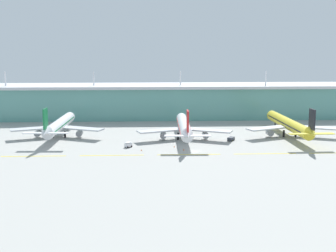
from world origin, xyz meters
TOP-DOWN VIEW (x-y plane):
  - ground_plane at (0.00, 0.00)m, footprint 600.00×600.00m
  - terminal_building at (-0.00, 96.22)m, footprint 288.00×34.00m
  - airliner_near at (-67.70, 34.62)m, footprint 48.77×60.99m
  - airliner_middle at (-2.55, 26.80)m, footprint 48.79×63.48m
  - airliner_far at (53.54, 31.53)m, footprint 48.78×68.91m
  - taxiway_stripe_west at (-71.00, -5.81)m, footprint 28.00×0.70m
  - taxiway_stripe_mid_west at (-37.00, -5.81)m, footprint 28.00×0.70m
  - taxiway_stripe_centre at (-3.00, -5.81)m, footprint 28.00×0.70m
  - taxiway_stripe_mid_east at (31.00, -5.81)m, footprint 28.00×0.70m
  - baggage_cart at (-30.45, 9.29)m, footprint 3.80×3.84m
  - pushback_tug at (20.89, 22.03)m, footprint 4.40×5.00m
  - safety_cone_left_wingtip at (-24.12, 2.15)m, footprint 0.56×0.56m
  - safety_cone_nose_front at (-8.65, 8.84)m, footprint 0.56×0.56m
  - safety_cone_right_wingtip at (-4.67, 2.26)m, footprint 0.56×0.56m

SIDE VIEW (x-z plane):
  - ground_plane at x=0.00m, z-range 0.00..0.00m
  - taxiway_stripe_west at x=-71.00m, z-range 0.00..0.04m
  - taxiway_stripe_mid_west at x=-37.00m, z-range 0.00..0.04m
  - taxiway_stripe_centre at x=-3.00m, z-range 0.00..0.04m
  - taxiway_stripe_mid_east at x=31.00m, z-range 0.00..0.04m
  - safety_cone_left_wingtip at x=-24.12m, z-range 0.00..0.70m
  - safety_cone_nose_front at x=-8.65m, z-range 0.00..0.70m
  - safety_cone_right_wingtip at x=-4.67m, z-range 0.00..0.70m
  - pushback_tug at x=20.89m, z-range 0.18..2.03m
  - baggage_cart at x=-30.45m, z-range 0.02..2.50m
  - airliner_near at x=-67.70m, z-range -3.00..15.90m
  - airliner_middle at x=-2.55m, z-range -3.00..15.90m
  - airliner_far at x=53.54m, z-range -3.00..15.90m
  - terminal_building at x=0.00m, z-range -4.30..26.89m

